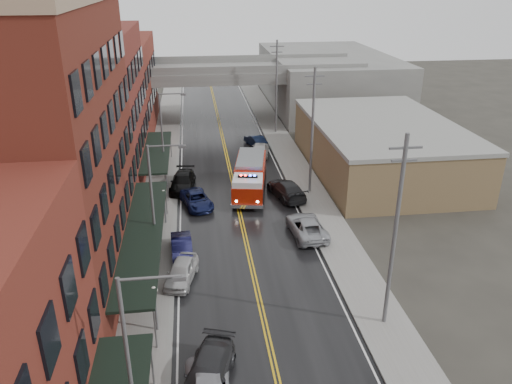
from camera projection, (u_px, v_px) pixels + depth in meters
road at (241, 219)px, 43.09m from camera, size 11.00×160.00×0.02m
sidewalk_left at (155, 224)px, 42.20m from camera, size 3.00×160.00×0.15m
sidewalk_right at (323, 214)px, 43.92m from camera, size 3.00×160.00×0.15m
curb_left at (175, 223)px, 42.40m from camera, size 0.30×160.00×0.15m
curb_right at (305, 215)px, 43.73m from camera, size 0.30×160.00×0.15m
brick_building_b at (42, 154)px, 31.56m from camera, size 9.00×20.00×18.00m
brick_building_c at (92, 109)px, 48.06m from camera, size 9.00×15.00×15.00m
brick_building_far at (117, 87)px, 64.56m from camera, size 9.00×20.00×12.00m
tan_building at (381, 148)px, 53.06m from camera, size 14.00×22.00×5.00m
right_far_block at (327, 79)px, 79.95m from camera, size 18.00×30.00×8.00m
awning_1 at (144, 232)px, 34.65m from camera, size 2.60×18.00×3.09m
awning_2 at (157, 151)px, 50.55m from camera, size 2.60×13.00×3.09m
globe_lamp_1 at (155, 299)px, 28.69m from camera, size 0.44×0.44×3.12m
globe_lamp_2 at (164, 199)px, 41.41m from camera, size 0.44×0.44×3.12m
street_lamp_0 at (134, 357)px, 20.25m from camera, size 2.64×0.22×9.00m
street_lamp_1 at (156, 197)px, 34.79m from camera, size 2.64×0.22×9.00m
street_lamp_2 at (164, 131)px, 49.33m from camera, size 2.64×0.22×9.00m
utility_pole_0 at (395, 231)px, 27.78m from camera, size 1.80×0.24×12.00m
utility_pole_1 at (312, 130)px, 45.95m from camera, size 1.80×0.24×12.00m
utility_pole_2 at (276, 86)px, 64.13m from camera, size 1.80×0.24×12.00m
overpass at (217, 79)px, 69.77m from camera, size 40.00×10.00×7.50m
fire_truck at (250, 176)px, 47.70m from camera, size 4.73×9.14×3.21m
parked_car_left_3 at (208, 374)px, 25.37m from camera, size 3.66×5.71×1.54m
parked_car_left_4 at (181, 271)px, 34.21m from camera, size 2.73×4.59×1.46m
parked_car_left_5 at (182, 248)px, 37.18m from camera, size 1.77×4.41×1.43m
parked_car_left_6 at (197, 200)px, 45.29m from camera, size 3.36×5.21×1.34m
parked_car_left_7 at (183, 182)px, 48.86m from camera, size 2.82×5.62×1.57m
parked_car_right_0 at (307, 226)px, 40.29m from camera, size 2.89×5.62×1.52m
parked_car_right_1 at (286, 189)px, 47.14m from camera, size 3.50×5.93×1.61m
parked_car_right_2 at (260, 149)px, 57.95m from camera, size 2.80×5.02×1.61m
parked_car_right_3 at (255, 140)px, 61.34m from camera, size 2.60×4.40×1.37m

